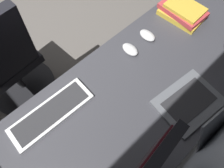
# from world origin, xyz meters

# --- Properties ---
(floor_plane) EXTENTS (5.22, 5.22, 0.00)m
(floor_plane) POSITION_xyz_m (0.00, 0.00, 0.00)
(floor_plane) COLOR #59544F
(desk) EXTENTS (2.38, 0.72, 0.73)m
(desk) POSITION_xyz_m (0.22, 1.57, 0.67)
(desk) COLOR #38383D
(desk) RESTS_ON ground
(laptop_leftmost) EXTENTS (0.35, 0.35, 0.23)m
(laptop_leftmost) POSITION_xyz_m (-0.06, 1.84, 0.78)
(laptop_leftmost) COLOR #595B60
(laptop_leftmost) RESTS_ON desk
(keyboard_spare) EXTENTS (0.42, 0.15, 0.02)m
(keyboard_spare) POSITION_xyz_m (0.47, 1.35, 0.74)
(keyboard_spare) COLOR silver
(keyboard_spare) RESTS_ON desk
(mouse_main) EXTENTS (0.06, 0.10, 0.03)m
(mouse_main) POSITION_xyz_m (-0.08, 1.35, 0.75)
(mouse_main) COLOR silver
(mouse_main) RESTS_ON desk
(mouse_spare) EXTENTS (0.06, 0.10, 0.03)m
(mouse_spare) POSITION_xyz_m (-0.23, 1.35, 0.75)
(mouse_spare) COLOR silver
(mouse_spare) RESTS_ON desk
(book_stack_near) EXTENTS (0.19, 0.28, 0.08)m
(book_stack_near) POSITION_xyz_m (-0.51, 1.39, 0.77)
(book_stack_near) COLOR gold
(book_stack_near) RESTS_ON desk
(office_chair) EXTENTS (0.56, 0.57, 0.97)m
(office_chair) POSITION_xyz_m (0.48, 0.72, 0.46)
(office_chair) COLOR black
(office_chair) RESTS_ON ground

